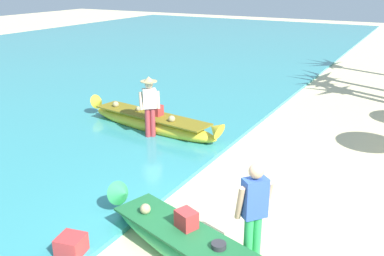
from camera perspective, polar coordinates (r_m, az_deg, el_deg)
ground_plane at (r=7.19m, az=1.72°, el=-16.30°), size 80.00×80.00×0.00m
sea at (r=21.23m, az=-21.29°, el=7.09°), size 24.00×56.00×0.10m
boat_green_foreground at (r=6.66m, az=1.62°, el=-16.77°), size 4.56×1.95×0.77m
boat_yellow_midground at (r=12.16m, az=-5.49°, el=0.78°), size 4.80×1.30×0.82m
person_vendor_hatted at (r=11.33m, az=-5.75°, el=3.27°), size 0.53×0.51×1.77m
person_tourist_customer at (r=6.42m, az=8.34°, el=-10.94°), size 0.51×0.55×1.73m
cooler_box at (r=7.18m, az=-15.94°, el=-15.25°), size 0.48×0.47×0.41m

